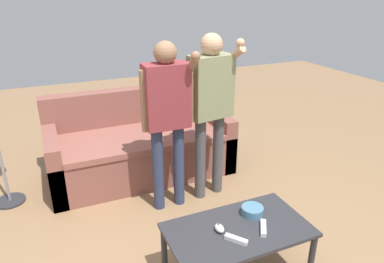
{
  "coord_description": "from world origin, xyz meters",
  "views": [
    {
      "loc": [
        -0.82,
        -1.89,
        1.95
      ],
      "look_at": [
        0.15,
        0.35,
        0.94
      ],
      "focal_mm": 32.93,
      "sensor_mm": 36.0,
      "label": 1
    }
  ],
  "objects_px": {
    "game_remote_wand_near": "(263,228)",
    "coffee_table": "(238,235)",
    "player_right": "(211,99)",
    "game_remote_wand_far": "(236,239)",
    "game_remote_nunchuk": "(219,228)",
    "snack_bowl": "(252,211)",
    "player_center": "(167,109)",
    "couch": "(139,146)"
  },
  "relations": [
    {
      "from": "snack_bowl",
      "to": "player_center",
      "type": "height_order",
      "value": "player_center"
    },
    {
      "from": "couch",
      "to": "coffee_table",
      "type": "relative_size",
      "value": 1.98
    },
    {
      "from": "couch",
      "to": "game_remote_wand_far",
      "type": "relative_size",
      "value": 13.46
    },
    {
      "from": "couch",
      "to": "coffee_table",
      "type": "height_order",
      "value": "couch"
    },
    {
      "from": "snack_bowl",
      "to": "game_remote_wand_near",
      "type": "distance_m",
      "value": 0.18
    },
    {
      "from": "couch",
      "to": "player_center",
      "type": "height_order",
      "value": "player_center"
    },
    {
      "from": "coffee_table",
      "to": "game_remote_wand_near",
      "type": "relative_size",
      "value": 6.33
    },
    {
      "from": "game_remote_wand_far",
      "to": "couch",
      "type": "bearing_deg",
      "value": 93.35
    },
    {
      "from": "game_remote_nunchuk",
      "to": "game_remote_wand_far",
      "type": "distance_m",
      "value": 0.14
    },
    {
      "from": "coffee_table",
      "to": "game_remote_nunchuk",
      "type": "height_order",
      "value": "game_remote_nunchuk"
    },
    {
      "from": "couch",
      "to": "player_right",
      "type": "bearing_deg",
      "value": -55.84
    },
    {
      "from": "coffee_table",
      "to": "game_remote_wand_far",
      "type": "relative_size",
      "value": 6.8
    },
    {
      "from": "game_remote_nunchuk",
      "to": "game_remote_wand_far",
      "type": "relative_size",
      "value": 0.61
    },
    {
      "from": "player_right",
      "to": "coffee_table",
      "type": "bearing_deg",
      "value": -105.96
    },
    {
      "from": "player_right",
      "to": "game_remote_wand_far",
      "type": "height_order",
      "value": "player_right"
    },
    {
      "from": "couch",
      "to": "snack_bowl",
      "type": "distance_m",
      "value": 1.77
    },
    {
      "from": "player_center",
      "to": "game_remote_wand_far",
      "type": "xyz_separation_m",
      "value": [
        0.04,
        -1.15,
        -0.53
      ]
    },
    {
      "from": "snack_bowl",
      "to": "player_center",
      "type": "relative_size",
      "value": 0.1
    },
    {
      "from": "game_remote_wand_near",
      "to": "game_remote_wand_far",
      "type": "distance_m",
      "value": 0.23
    },
    {
      "from": "game_remote_nunchuk",
      "to": "player_right",
      "type": "distance_m",
      "value": 1.27
    },
    {
      "from": "snack_bowl",
      "to": "player_center",
      "type": "distance_m",
      "value": 1.12
    },
    {
      "from": "game_remote_wand_near",
      "to": "player_center",
      "type": "bearing_deg",
      "value": 103.56
    },
    {
      "from": "player_right",
      "to": "player_center",
      "type": "bearing_deg",
      "value": -174.98
    },
    {
      "from": "snack_bowl",
      "to": "player_right",
      "type": "distance_m",
      "value": 1.13
    },
    {
      "from": "game_remote_nunchuk",
      "to": "game_remote_wand_near",
      "type": "bearing_deg",
      "value": -20.5
    },
    {
      "from": "game_remote_nunchuk",
      "to": "game_remote_wand_far",
      "type": "height_order",
      "value": "game_remote_nunchuk"
    },
    {
      "from": "player_center",
      "to": "couch",
      "type": "bearing_deg",
      "value": 95.06
    },
    {
      "from": "player_right",
      "to": "game_remote_wand_near",
      "type": "bearing_deg",
      "value": -98.0
    },
    {
      "from": "game_remote_nunchuk",
      "to": "coffee_table",
      "type": "bearing_deg",
      "value": -10.5
    },
    {
      "from": "snack_bowl",
      "to": "game_remote_nunchuk",
      "type": "bearing_deg",
      "value": -166.13
    },
    {
      "from": "coffee_table",
      "to": "snack_bowl",
      "type": "height_order",
      "value": "snack_bowl"
    },
    {
      "from": "couch",
      "to": "player_center",
      "type": "distance_m",
      "value": 1.03
    },
    {
      "from": "coffee_table",
      "to": "game_remote_nunchuk",
      "type": "xyz_separation_m",
      "value": [
        -0.13,
        0.02,
        0.08
      ]
    },
    {
      "from": "player_right",
      "to": "game_remote_wand_far",
      "type": "xyz_separation_m",
      "value": [
        -0.39,
        -1.19,
        -0.55
      ]
    },
    {
      "from": "couch",
      "to": "game_remote_nunchuk",
      "type": "distance_m",
      "value": 1.81
    },
    {
      "from": "player_center",
      "to": "game_remote_wand_near",
      "type": "distance_m",
      "value": 1.27
    },
    {
      "from": "player_center",
      "to": "player_right",
      "type": "bearing_deg",
      "value": 5.02
    },
    {
      "from": "game_remote_wand_far",
      "to": "coffee_table",
      "type": "bearing_deg",
      "value": 53.42
    },
    {
      "from": "snack_bowl",
      "to": "game_remote_wand_near",
      "type": "height_order",
      "value": "snack_bowl"
    },
    {
      "from": "game_remote_wand_near",
      "to": "game_remote_wand_far",
      "type": "relative_size",
      "value": 1.07
    },
    {
      "from": "snack_bowl",
      "to": "player_right",
      "type": "bearing_deg",
      "value": 82.07
    },
    {
      "from": "game_remote_wand_near",
      "to": "coffee_table",
      "type": "bearing_deg",
      "value": 151.44
    }
  ]
}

